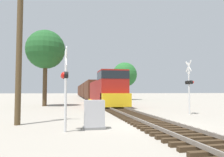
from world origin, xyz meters
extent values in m
plane|color=gray|center=(0.00, 0.00, 0.00)|extent=(400.00, 400.00, 0.00)
cube|color=#382819|center=(0.00, -5.10, 0.08)|extent=(2.60, 0.22, 0.16)
cube|color=#382819|center=(0.00, -4.50, 0.08)|extent=(2.60, 0.22, 0.16)
cube|color=#382819|center=(0.00, -3.90, 0.08)|extent=(2.60, 0.22, 0.16)
cube|color=#382819|center=(0.00, -3.30, 0.08)|extent=(2.60, 0.22, 0.16)
cube|color=#382819|center=(0.00, -2.70, 0.08)|extent=(2.60, 0.22, 0.16)
cube|color=#382819|center=(0.00, -2.10, 0.08)|extent=(2.60, 0.22, 0.16)
cube|color=#382819|center=(0.00, -1.50, 0.08)|extent=(2.60, 0.22, 0.16)
cube|color=#382819|center=(0.00, -0.90, 0.08)|extent=(2.60, 0.22, 0.16)
cube|color=#382819|center=(0.00, -0.30, 0.08)|extent=(2.60, 0.22, 0.16)
cube|color=#382819|center=(0.00, 0.30, 0.08)|extent=(2.60, 0.22, 0.16)
cube|color=#382819|center=(0.00, 0.90, 0.08)|extent=(2.60, 0.22, 0.16)
cube|color=#382819|center=(0.00, 1.50, 0.08)|extent=(2.60, 0.22, 0.16)
cube|color=#382819|center=(0.00, 2.10, 0.08)|extent=(2.60, 0.22, 0.16)
cube|color=#382819|center=(0.00, 2.70, 0.08)|extent=(2.60, 0.22, 0.16)
cube|color=#382819|center=(0.00, 3.30, 0.08)|extent=(2.60, 0.22, 0.16)
cube|color=#382819|center=(0.00, 3.90, 0.08)|extent=(2.60, 0.22, 0.16)
cube|color=#382819|center=(0.00, 4.50, 0.08)|extent=(2.60, 0.22, 0.16)
cube|color=#382819|center=(0.00, 5.10, 0.08)|extent=(2.60, 0.22, 0.16)
cube|color=#382819|center=(0.00, 5.70, 0.08)|extent=(2.60, 0.22, 0.16)
cube|color=#382819|center=(0.00, 6.30, 0.08)|extent=(2.60, 0.22, 0.16)
cube|color=#382819|center=(0.00, 6.90, 0.08)|extent=(2.60, 0.22, 0.16)
cube|color=#382819|center=(0.00, 7.50, 0.08)|extent=(2.60, 0.22, 0.16)
cube|color=#382819|center=(0.00, 8.10, 0.08)|extent=(2.60, 0.22, 0.16)
cube|color=#382819|center=(0.00, 8.70, 0.08)|extent=(2.60, 0.22, 0.16)
cube|color=#382819|center=(0.00, 9.30, 0.08)|extent=(2.60, 0.22, 0.16)
cube|color=#382819|center=(0.00, 9.90, 0.08)|extent=(2.60, 0.22, 0.16)
cube|color=#382819|center=(0.00, 10.50, 0.08)|extent=(2.60, 0.22, 0.16)
cube|color=#382819|center=(0.00, 11.10, 0.08)|extent=(2.60, 0.22, 0.16)
cube|color=#382819|center=(0.00, 11.70, 0.08)|extent=(2.60, 0.22, 0.16)
cube|color=#382819|center=(0.00, 12.30, 0.08)|extent=(2.60, 0.22, 0.16)
cube|color=#382819|center=(0.00, 12.90, 0.08)|extent=(2.60, 0.22, 0.16)
cube|color=#382819|center=(0.00, 13.50, 0.08)|extent=(2.60, 0.22, 0.16)
cube|color=#382819|center=(0.00, 14.10, 0.08)|extent=(2.60, 0.22, 0.16)
cube|color=#382819|center=(0.00, 14.70, 0.08)|extent=(2.60, 0.22, 0.16)
cube|color=#382819|center=(0.00, 15.30, 0.08)|extent=(2.60, 0.22, 0.16)
cube|color=#382819|center=(0.00, 15.90, 0.08)|extent=(2.60, 0.22, 0.16)
cube|color=#382819|center=(0.00, 16.50, 0.08)|extent=(2.60, 0.22, 0.16)
cube|color=#382819|center=(0.00, 17.10, 0.08)|extent=(2.60, 0.22, 0.16)
cube|color=#382819|center=(0.00, 17.70, 0.08)|extent=(2.60, 0.22, 0.16)
cube|color=#382819|center=(0.00, 18.30, 0.08)|extent=(2.60, 0.22, 0.16)
cube|color=#382819|center=(0.00, 18.90, 0.08)|extent=(2.60, 0.22, 0.16)
cube|color=#382819|center=(0.00, 19.50, 0.08)|extent=(2.60, 0.22, 0.16)
cube|color=slate|center=(-0.72, 0.00, 0.23)|extent=(0.07, 160.00, 0.15)
cube|color=slate|center=(0.72, 0.00, 0.23)|extent=(0.07, 160.00, 0.15)
cube|color=maroon|center=(0.00, 20.69, 1.82)|extent=(2.51, 11.82, 3.01)
cube|color=maroon|center=(0.00, 12.41, 2.24)|extent=(2.95, 3.71, 3.86)
cube|color=black|center=(0.00, 12.41, 3.60)|extent=(2.98, 3.75, 0.85)
cube|color=gold|center=(0.00, 10.56, 0.99)|extent=(2.95, 1.69, 1.35)
cube|color=gold|center=(0.00, 18.15, 0.43)|extent=(3.01, 16.54, 0.24)
cube|color=black|center=(0.00, 12.67, 0.50)|extent=(1.58, 2.20, 1.00)
cube|color=black|center=(0.00, 23.64, 0.50)|extent=(1.58, 2.20, 1.00)
cube|color=#4C2819|center=(0.00, 34.80, 2.16)|extent=(2.80, 13.44, 3.70)
cube|color=black|center=(0.00, 30.43, 0.45)|extent=(1.58, 2.20, 0.90)
cube|color=black|center=(0.00, 39.17, 0.45)|extent=(1.58, 2.20, 0.90)
cube|color=#4C2819|center=(0.00, 49.73, 2.16)|extent=(2.80, 13.44, 3.70)
cube|color=black|center=(0.00, 45.36, 0.45)|extent=(1.58, 2.20, 0.90)
cube|color=black|center=(0.00, 54.10, 0.45)|extent=(1.58, 2.20, 0.90)
cube|color=#4C2819|center=(0.00, 64.66, 2.16)|extent=(2.80, 13.44, 3.70)
cube|color=black|center=(0.00, 60.29, 0.45)|extent=(1.58, 2.20, 0.90)
cube|color=black|center=(0.00, 69.03, 0.45)|extent=(1.58, 2.20, 0.90)
cube|color=#4C2819|center=(0.00, 79.59, 2.16)|extent=(2.80, 13.44, 3.70)
cube|color=black|center=(0.00, 75.22, 0.45)|extent=(1.58, 2.20, 0.90)
cube|color=black|center=(0.00, 83.95, 0.45)|extent=(1.58, 2.20, 0.90)
cylinder|color=silver|center=(-4.79, -1.10, 1.87)|extent=(0.12, 0.12, 3.74)
cube|color=white|center=(-4.79, -1.10, 3.44)|extent=(0.09, 0.93, 0.93)
cube|color=white|center=(-4.79, -1.10, 3.44)|extent=(0.09, 0.93, 0.93)
cube|color=black|center=(-4.79, -1.10, 2.60)|extent=(0.12, 0.86, 0.06)
cylinder|color=black|center=(-4.81, -0.75, 2.60)|extent=(0.20, 0.31, 0.30)
sphere|color=red|center=(-4.91, -0.75, 2.60)|extent=(0.26, 0.26, 0.26)
cylinder|color=black|center=(-4.76, -1.44, 2.60)|extent=(0.20, 0.31, 0.30)
sphere|color=red|center=(-4.86, -1.45, 2.60)|extent=(0.26, 0.26, 0.26)
cube|color=white|center=(-4.79, -1.10, 2.89)|extent=(0.05, 0.32, 0.20)
cylinder|color=silver|center=(4.98, 4.97, 2.12)|extent=(0.12, 0.12, 4.23)
cube|color=white|center=(4.98, 4.97, 3.93)|extent=(0.06, 0.93, 0.93)
cube|color=white|center=(4.98, 4.97, 3.93)|extent=(0.06, 0.93, 0.93)
cube|color=black|center=(4.98, 4.97, 2.60)|extent=(0.09, 0.86, 0.06)
cylinder|color=black|center=(4.97, 4.62, 2.60)|extent=(0.19, 0.30, 0.30)
sphere|color=red|center=(5.07, 4.61, 2.60)|extent=(0.26, 0.26, 0.26)
cylinder|color=black|center=(4.98, 4.97, 2.60)|extent=(0.19, 0.30, 0.30)
sphere|color=red|center=(5.08, 4.96, 2.60)|extent=(0.26, 0.26, 0.26)
cylinder|color=black|center=(4.99, 5.31, 2.60)|extent=(0.19, 0.30, 0.30)
sphere|color=red|center=(5.09, 5.31, 2.60)|extent=(0.26, 0.26, 0.26)
cube|color=white|center=(4.98, 4.97, 3.38)|extent=(0.04, 0.32, 0.20)
cube|color=slate|center=(-3.40, -0.55, 0.06)|extent=(1.09, 0.60, 0.12)
cube|color=#ADADB2|center=(-3.40, -0.55, 0.77)|extent=(0.99, 0.55, 1.31)
cylinder|color=#4C3A23|center=(-7.44, 1.54, 4.80)|extent=(0.32, 0.32, 9.59)
cylinder|color=#473521|center=(-7.77, 17.35, 2.87)|extent=(0.53, 0.53, 5.75)
sphere|color=#1E5123|center=(-7.77, 17.35, 7.23)|extent=(4.96, 4.96, 4.96)
cylinder|color=brown|center=(7.38, 35.99, 1.99)|extent=(0.32, 0.32, 3.98)
sphere|color=#236028|center=(7.38, 35.99, 5.62)|extent=(5.48, 5.48, 5.48)
camera|label=1|loc=(-4.57, -11.42, 1.86)|focal=35.00mm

